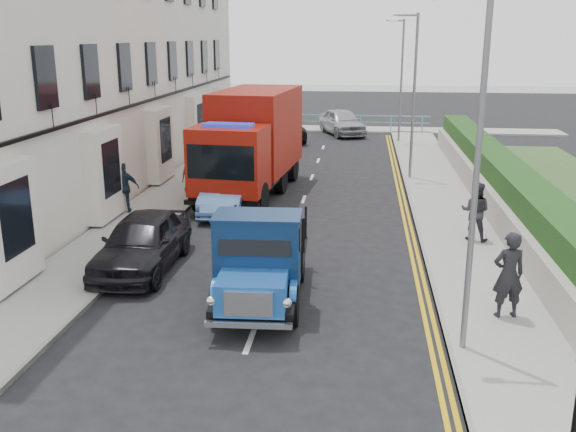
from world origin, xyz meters
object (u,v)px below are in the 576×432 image
at_px(lamp_mid, 411,87).
at_px(red_lorry, 252,140).
at_px(lamp_near, 471,155).
at_px(lamp_far, 399,74).
at_px(bedford_lorry, 259,266).
at_px(pedestrian_east_near, 508,275).
at_px(parked_car_front, 142,242).

xyz_separation_m(lamp_mid, red_lorry, (-6.31, -3.19, -1.85)).
relative_size(lamp_near, lamp_far, 1.00).
distance_m(bedford_lorry, pedestrian_east_near, 5.50).
bearing_deg(parked_car_front, lamp_near, -26.46).
height_order(lamp_near, bedford_lorry, lamp_near).
distance_m(bedford_lorry, parked_car_front, 4.20).
xyz_separation_m(lamp_mid, parked_car_front, (-7.78, -12.12, -3.23)).
height_order(lamp_near, lamp_far, same).
bearing_deg(lamp_near, bedford_lorry, 158.92).
distance_m(lamp_mid, red_lorry, 7.31).
height_order(lamp_mid, lamp_far, same).
height_order(red_lorry, pedestrian_east_near, red_lorry).
height_order(parked_car_front, pedestrian_east_near, pedestrian_east_near).
height_order(lamp_mid, parked_car_front, lamp_mid).
height_order(lamp_near, red_lorry, lamp_near).
bearing_deg(lamp_far, bedford_lorry, -99.88).
height_order(lamp_near, parked_car_front, lamp_near).
distance_m(lamp_mid, parked_car_front, 14.76).
bearing_deg(lamp_mid, red_lorry, -153.16).
relative_size(lamp_mid, pedestrian_east_near, 3.59).
bearing_deg(pedestrian_east_near, lamp_mid, -96.71).
relative_size(lamp_near, bedford_lorry, 1.43).
relative_size(bedford_lorry, red_lorry, 0.62).
bearing_deg(red_lorry, bedford_lorry, -74.28).
distance_m(bedford_lorry, red_lorry, 11.42).
bearing_deg(lamp_near, parked_car_front, 153.50).
xyz_separation_m(lamp_mid, lamp_far, (0.00, 10.00, 0.00)).
relative_size(red_lorry, pedestrian_east_near, 4.05).
bearing_deg(lamp_near, lamp_far, 90.00).
bearing_deg(bedford_lorry, parked_car_front, 145.07).
relative_size(lamp_near, parked_car_front, 1.56).
bearing_deg(pedestrian_east_near, lamp_near, 40.10).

